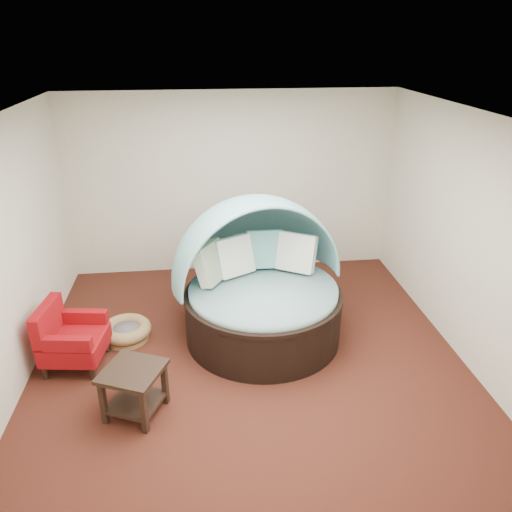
{
  "coord_description": "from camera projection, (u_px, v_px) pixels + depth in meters",
  "views": [
    {
      "loc": [
        -0.49,
        -4.95,
        3.55
      ],
      "look_at": [
        0.16,
        0.6,
        1.03
      ],
      "focal_mm": 35.0,
      "sensor_mm": 36.0,
      "label": 1
    }
  ],
  "objects": [
    {
      "name": "red_armchair",
      "position": [
        70.0,
        338.0,
        5.69
      ],
      "size": [
        0.76,
        0.76,
        0.79
      ],
      "rotation": [
        0.0,
        0.0,
        -0.14
      ],
      "color": "black",
      "rests_on": "floor"
    },
    {
      "name": "floor",
      "position": [
        249.0,
        355.0,
        5.99
      ],
      "size": [
        5.0,
        5.0,
        0.0
      ],
      "primitive_type": "plane",
      "color": "#4C2015",
      "rests_on": "ground"
    },
    {
      "name": "canopy_daybed",
      "position": [
        260.0,
        275.0,
        6.12
      ],
      "size": [
        2.4,
        2.35,
        1.78
      ],
      "rotation": [
        0.0,
        0.0,
        0.24
      ],
      "color": "black",
      "rests_on": "floor"
    },
    {
      "name": "ceiling",
      "position": [
        247.0,
        116.0,
        4.84
      ],
      "size": [
        5.0,
        5.0,
        0.0
      ],
      "primitive_type": "plane",
      "rotation": [
        3.14,
        0.0,
        0.0
      ],
      "color": "white",
      "rests_on": "wall_back"
    },
    {
      "name": "wall_left",
      "position": [
        8.0,
        259.0,
        5.15
      ],
      "size": [
        0.0,
        5.0,
        5.0
      ],
      "primitive_type": "plane",
      "rotation": [
        1.57,
        0.0,
        1.57
      ],
      "color": "beige",
      "rests_on": "floor"
    },
    {
      "name": "pet_basket",
      "position": [
        126.0,
        331.0,
        6.26
      ],
      "size": [
        0.74,
        0.74,
        0.22
      ],
      "rotation": [
        0.0,
        0.0,
        0.19
      ],
      "color": "olive",
      "rests_on": "floor"
    },
    {
      "name": "side_table",
      "position": [
        134.0,
        385.0,
        4.96
      ],
      "size": [
        0.73,
        0.73,
        0.53
      ],
      "rotation": [
        0.0,
        0.0,
        -0.41
      ],
      "color": "black",
      "rests_on": "floor"
    },
    {
      "name": "wall_right",
      "position": [
        466.0,
        238.0,
        5.68
      ],
      "size": [
        0.0,
        5.0,
        5.0
      ],
      "primitive_type": "plane",
      "rotation": [
        1.57,
        0.0,
        -1.57
      ],
      "color": "beige",
      "rests_on": "floor"
    },
    {
      "name": "wall_front",
      "position": [
        288.0,
        404.0,
        3.15
      ],
      "size": [
        5.0,
        0.0,
        5.0
      ],
      "primitive_type": "plane",
      "rotation": [
        -1.57,
        0.0,
        0.0
      ],
      "color": "beige",
      "rests_on": "floor"
    },
    {
      "name": "wall_back",
      "position": [
        232.0,
        184.0,
        7.68
      ],
      "size": [
        5.0,
        0.0,
        5.0
      ],
      "primitive_type": "plane",
      "rotation": [
        1.57,
        0.0,
        0.0
      ],
      "color": "beige",
      "rests_on": "floor"
    }
  ]
}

